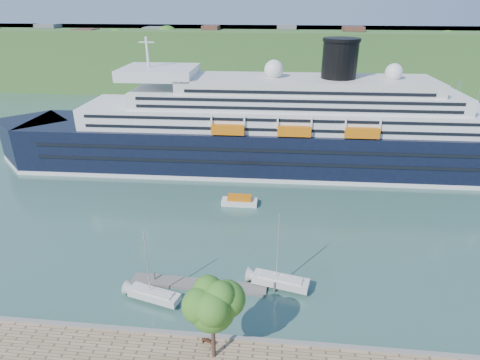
% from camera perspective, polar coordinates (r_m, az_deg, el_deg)
% --- Properties ---
extents(ground, '(400.00, 400.00, 0.00)m').
position_cam_1_polar(ground, '(48.91, -7.64, -21.64)').
color(ground, '#31584F').
rests_on(ground, ground).
extents(far_hillside, '(400.00, 50.00, 24.00)m').
position_cam_1_polar(far_hillside, '(179.55, 3.11, 16.91)').
color(far_hillside, '#365A24').
rests_on(far_hillside, ground).
extents(quay_coping, '(220.00, 0.50, 0.30)m').
position_cam_1_polar(quay_coping, '(47.95, -7.77, -20.85)').
color(quay_coping, slate).
rests_on(quay_coping, promenade).
extents(cruise_ship, '(125.77, 21.25, 28.15)m').
position_cam_1_polar(cruise_ship, '(87.53, 4.66, 10.40)').
color(cruise_ship, black).
rests_on(cruise_ship, ground).
extents(park_bench, '(1.49, 1.01, 0.88)m').
position_cam_1_polar(park_bench, '(46.59, -4.56, -21.83)').
color(park_bench, '#462214').
rests_on(park_bench, promenade).
extents(promenade_tree, '(6.25, 6.25, 10.36)m').
position_cam_1_polar(promenade_tree, '(42.10, -3.92, -18.93)').
color(promenade_tree, '#2C6B1C').
rests_on(promenade_tree, promenade).
extents(floating_pontoon, '(18.29, 2.81, 0.41)m').
position_cam_1_polar(floating_pontoon, '(55.63, -5.94, -14.55)').
color(floating_pontoon, gray).
rests_on(floating_pontoon, ground).
extents(sailboat_white_near, '(7.74, 3.91, 9.63)m').
position_cam_1_polar(sailboat_white_near, '(51.29, -12.48, -12.40)').
color(sailboat_white_near, silver).
rests_on(sailboat_white_near, ground).
extents(sailboat_white_far, '(8.48, 4.02, 10.57)m').
position_cam_1_polar(sailboat_white_far, '(52.24, 5.99, -10.50)').
color(sailboat_white_far, silver).
rests_on(sailboat_white_far, ground).
extents(tender_launch, '(6.66, 2.29, 1.84)m').
position_cam_1_polar(tender_launch, '(74.54, -0.07, -2.89)').
color(tender_launch, '#D5680C').
rests_on(tender_launch, ground).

